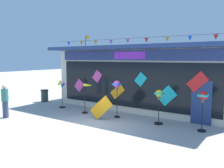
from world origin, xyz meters
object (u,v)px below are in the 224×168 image
(trash_bin, at_px, (45,96))
(wind_spinner_far_left, at_px, (62,91))
(wind_spinner_right, at_px, (203,100))
(wind_spinner_left, at_px, (87,94))
(wind_spinner_center_left, at_px, (117,87))
(kite_shop_building, at_px, (147,77))
(display_kite_on_ground, at_px, (101,108))
(person_near_camera, at_px, (5,101))
(wind_spinner_center_right, at_px, (159,99))

(trash_bin, bearing_deg, wind_spinner_far_left, -16.16)
(wind_spinner_right, bearing_deg, wind_spinner_left, -176.87)
(wind_spinner_center_left, distance_m, wind_spinner_right, 4.14)
(wind_spinner_right, bearing_deg, kite_shop_building, 141.89)
(kite_shop_building, relative_size, wind_spinner_center_left, 5.78)
(display_kite_on_ground, bearing_deg, wind_spinner_far_left, 166.94)
(trash_bin, bearing_deg, wind_spinner_right, -3.54)
(wind_spinner_far_left, bearing_deg, wind_spinner_center_left, -0.21)
(trash_bin, relative_size, display_kite_on_ground, 0.75)
(wind_spinner_far_left, distance_m, display_kite_on_ground, 3.75)
(wind_spinner_center_left, bearing_deg, person_near_camera, -144.68)
(person_near_camera, distance_m, trash_bin, 4.39)
(kite_shop_building, bearing_deg, wind_spinner_center_right, -55.79)
(wind_spinner_center_right, bearing_deg, kite_shop_building, 124.21)
(person_near_camera, xyz_separation_m, trash_bin, (-1.83, 3.97, -0.43))
(wind_spinner_far_left, height_order, wind_spinner_center_right, wind_spinner_far_left)
(wind_spinner_far_left, xyz_separation_m, display_kite_on_ground, (3.63, -0.84, -0.44))
(wind_spinner_center_right, distance_m, person_near_camera, 7.59)
(kite_shop_building, bearing_deg, wind_spinner_left, -117.23)
(wind_spinner_center_right, height_order, trash_bin, wind_spinner_center_right)
(person_near_camera, bearing_deg, wind_spinner_center_right, -129.47)
(wind_spinner_left, bearing_deg, trash_bin, 168.18)
(display_kite_on_ground, bearing_deg, person_near_camera, -150.15)
(wind_spinner_left, relative_size, person_near_camera, 0.98)
(wind_spinner_left, bearing_deg, wind_spinner_center_left, 8.36)
(wind_spinner_far_left, height_order, display_kite_on_ground, wind_spinner_far_left)
(wind_spinner_left, relative_size, trash_bin, 1.97)
(wind_spinner_center_left, bearing_deg, wind_spinner_right, 0.89)
(wind_spinner_far_left, bearing_deg, trash_bin, 163.84)
(wind_spinner_center_left, distance_m, wind_spinner_center_right, 2.27)
(kite_shop_building, height_order, wind_spinner_right, kite_shop_building)
(wind_spinner_center_left, height_order, display_kite_on_ground, wind_spinner_center_left)
(wind_spinner_right, height_order, display_kite_on_ground, wind_spinner_right)
(wind_spinner_far_left, relative_size, wind_spinner_center_left, 0.88)
(person_near_camera, bearing_deg, wind_spinner_center_left, -119.90)
(display_kite_on_ground, bearing_deg, kite_shop_building, 84.15)
(wind_spinner_left, xyz_separation_m, display_kite_on_ground, (1.39, -0.57, -0.47))
(wind_spinner_center_left, height_order, wind_spinner_right, wind_spinner_center_left)
(person_near_camera, height_order, display_kite_on_ground, person_near_camera)
(wind_spinner_center_left, relative_size, trash_bin, 2.25)
(wind_spinner_left, xyz_separation_m, wind_spinner_center_left, (1.76, 0.26, 0.47))
(kite_shop_building, distance_m, display_kite_on_ground, 4.30)
(wind_spinner_center_right, distance_m, trash_bin, 8.72)
(wind_spinner_far_left, xyz_separation_m, wind_spinner_left, (2.24, -0.27, 0.03))
(display_kite_on_ground, bearing_deg, wind_spinner_right, 11.21)
(wind_spinner_center_left, xyz_separation_m, display_kite_on_ground, (-0.37, -0.83, -0.95))
(wind_spinner_far_left, height_order, person_near_camera, person_near_camera)
(wind_spinner_left, xyz_separation_m, wind_spinner_center_right, (4.00, 0.30, 0.10))
(wind_spinner_center_left, relative_size, display_kite_on_ground, 1.69)
(wind_spinner_left, bearing_deg, wind_spinner_far_left, 173.04)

